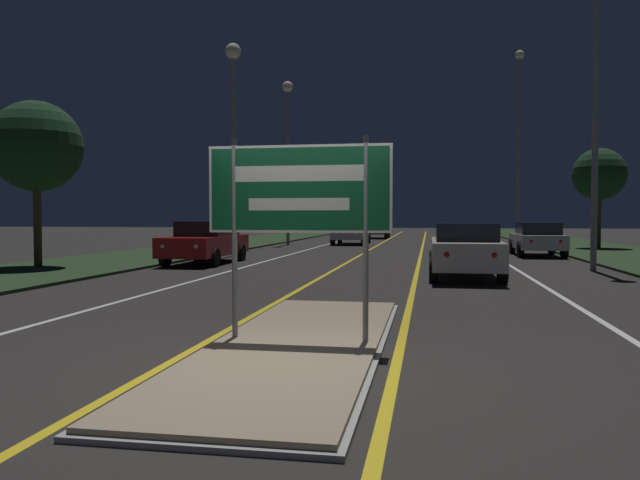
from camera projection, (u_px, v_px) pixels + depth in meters
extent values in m
plane|color=#282623|center=(278.00, 368.00, 6.65)|extent=(160.00, 160.00, 0.00)
cube|color=#999993|center=(299.00, 345.00, 7.71)|extent=(2.09, 7.03, 0.05)
cube|color=gray|center=(299.00, 343.00, 7.71)|extent=(1.97, 6.91, 0.10)
cube|color=#23381E|center=(179.00, 251.00, 27.98)|extent=(5.00, 100.00, 0.08)
cube|color=#23381E|center=(632.00, 256.00, 24.70)|extent=(5.00, 100.00, 0.08)
cube|color=gold|center=(373.00, 248.00, 31.47)|extent=(0.12, 70.00, 0.01)
cube|color=gold|center=(422.00, 249.00, 31.05)|extent=(0.12, 70.00, 0.01)
cube|color=silver|center=(315.00, 248.00, 31.99)|extent=(0.12, 70.00, 0.01)
cube|color=silver|center=(483.00, 249.00, 30.53)|extent=(0.12, 70.00, 0.01)
cube|color=silver|center=(258.00, 247.00, 32.50)|extent=(0.10, 70.00, 0.01)
cube|color=silver|center=(547.00, 250.00, 30.02)|extent=(0.10, 70.00, 0.01)
cylinder|color=gray|center=(235.00, 238.00, 7.80)|extent=(0.07, 0.07, 2.49)
cylinder|color=gray|center=(366.00, 239.00, 7.52)|extent=(0.07, 0.07, 2.49)
cube|color=#0F512D|center=(299.00, 189.00, 7.64)|extent=(2.29, 0.04, 1.07)
cube|color=white|center=(299.00, 189.00, 7.62)|extent=(2.29, 0.00, 1.07)
cube|color=#0F512D|center=(298.00, 189.00, 7.61)|extent=(2.22, 0.01, 1.01)
cube|color=white|center=(298.00, 173.00, 7.60)|extent=(1.60, 0.01, 0.19)
cube|color=white|center=(298.00, 204.00, 7.62)|extent=(1.26, 0.01, 0.15)
cylinder|color=gray|center=(234.00, 157.00, 25.09)|extent=(0.18, 0.18, 8.04)
sphere|color=#F9EAC6|center=(233.00, 51.00, 24.93)|extent=(0.63, 0.63, 0.63)
cylinder|color=gray|center=(288.00, 168.00, 34.94)|extent=(0.18, 0.18, 8.67)
sphere|color=#F9EAC6|center=(288.00, 87.00, 34.77)|extent=(0.60, 0.60, 0.60)
cylinder|color=gray|center=(596.00, 102.00, 18.20)|extent=(0.18, 0.18, 9.93)
cylinder|color=gray|center=(519.00, 153.00, 33.10)|extent=(0.18, 0.18, 10.01)
sphere|color=#F9EAC6|center=(520.00, 55.00, 32.90)|extent=(0.48, 0.48, 0.48)
cube|color=silver|center=(464.00, 253.00, 16.49)|extent=(1.70, 4.79, 0.67)
cube|color=black|center=(465.00, 232.00, 16.19)|extent=(1.50, 2.49, 0.45)
sphere|color=red|center=(447.00, 255.00, 14.24)|extent=(0.14, 0.14, 0.14)
sphere|color=red|center=(494.00, 255.00, 14.06)|extent=(0.14, 0.14, 0.14)
cylinder|color=black|center=(433.00, 261.00, 18.11)|extent=(0.22, 0.64, 0.64)
cylinder|color=black|center=(491.00, 262.00, 17.83)|extent=(0.22, 0.64, 0.64)
cylinder|color=black|center=(434.00, 270.00, 15.18)|extent=(0.22, 0.64, 0.64)
cylinder|color=black|center=(503.00, 271.00, 14.90)|extent=(0.22, 0.64, 0.64)
cube|color=#B7B7BC|center=(537.00, 241.00, 25.33)|extent=(1.70, 4.02, 0.57)
cube|color=black|center=(538.00, 229.00, 25.07)|extent=(1.50, 2.09, 0.47)
sphere|color=red|center=(531.00, 241.00, 23.45)|extent=(0.14, 0.14, 0.14)
sphere|color=red|center=(561.00, 241.00, 23.27)|extent=(0.14, 0.14, 0.14)
cylinder|color=black|center=(512.00, 246.00, 26.71)|extent=(0.22, 0.64, 0.64)
cylinder|color=black|center=(552.00, 247.00, 26.42)|extent=(0.22, 0.64, 0.64)
cylinder|color=black|center=(520.00, 250.00, 24.25)|extent=(0.22, 0.64, 0.64)
cylinder|color=black|center=(564.00, 250.00, 23.97)|extent=(0.22, 0.64, 0.64)
cube|color=maroon|center=(205.00, 245.00, 21.27)|extent=(1.74, 4.52, 0.64)
cube|color=black|center=(208.00, 228.00, 21.51)|extent=(1.53, 2.35, 0.50)
sphere|color=white|center=(163.00, 246.00, 19.15)|extent=(0.14, 0.14, 0.14)
sphere|color=white|center=(196.00, 246.00, 18.97)|extent=(0.14, 0.14, 0.14)
cylinder|color=black|center=(165.00, 257.00, 20.05)|extent=(0.22, 0.61, 0.61)
cylinder|color=black|center=(215.00, 258.00, 19.76)|extent=(0.22, 0.61, 0.61)
cylinder|color=black|center=(197.00, 252.00, 22.80)|extent=(0.22, 0.61, 0.61)
cylinder|color=black|center=(241.00, 253.00, 22.52)|extent=(0.22, 0.61, 0.61)
cube|color=#B7B7BC|center=(351.00, 234.00, 35.93)|extent=(1.80, 4.53, 0.56)
cube|color=black|center=(352.00, 224.00, 36.18)|extent=(1.58, 2.36, 0.50)
sphere|color=white|center=(336.00, 233.00, 33.82)|extent=(0.14, 0.14, 0.14)
sphere|color=white|center=(356.00, 234.00, 33.62)|extent=(0.14, 0.14, 0.14)
cylinder|color=black|center=(333.00, 239.00, 34.71)|extent=(0.22, 0.66, 0.66)
cylinder|color=black|center=(363.00, 240.00, 34.41)|extent=(0.22, 0.66, 0.66)
cylinder|color=black|center=(340.00, 238.00, 37.48)|extent=(0.22, 0.66, 0.66)
cylinder|color=black|center=(368.00, 238.00, 37.18)|extent=(0.22, 0.66, 0.66)
cube|color=black|center=(375.00, 229.00, 45.64)|extent=(1.80, 4.23, 0.63)
cube|color=black|center=(376.00, 221.00, 45.87)|extent=(1.59, 2.20, 0.55)
sphere|color=white|center=(365.00, 229.00, 43.67)|extent=(0.14, 0.14, 0.14)
sphere|color=white|center=(381.00, 229.00, 43.48)|extent=(0.14, 0.14, 0.14)
cylinder|color=black|center=(362.00, 234.00, 44.51)|extent=(0.22, 0.69, 0.69)
cylinder|color=black|center=(386.00, 234.00, 44.21)|extent=(0.22, 0.69, 0.69)
cylinder|color=black|center=(366.00, 233.00, 47.10)|extent=(0.22, 0.69, 0.69)
cylinder|color=black|center=(388.00, 233.00, 46.80)|extent=(0.22, 0.69, 0.69)
cylinder|color=#4C3823|center=(37.00, 217.00, 18.94)|extent=(0.24, 0.24, 3.04)
sphere|color=#19381E|center=(36.00, 146.00, 18.86)|extent=(2.74, 2.74, 2.74)
cylinder|color=#4C3823|center=(599.00, 217.00, 30.19)|extent=(0.24, 0.24, 3.01)
sphere|color=#19381E|center=(599.00, 174.00, 30.11)|extent=(2.51, 2.51, 2.51)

